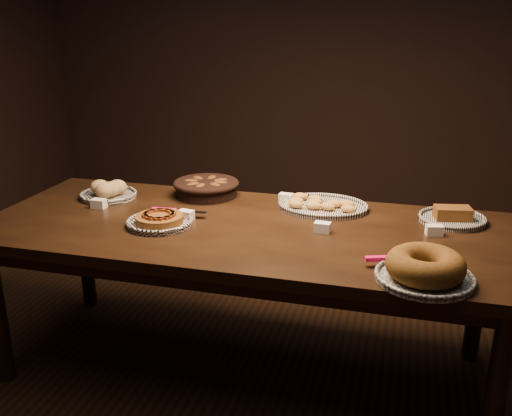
% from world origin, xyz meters
% --- Properties ---
extents(ground, '(5.00, 5.00, 0.00)m').
position_xyz_m(ground, '(0.00, 0.00, 0.00)').
color(ground, black).
rests_on(ground, ground).
extents(buffet_table, '(2.40, 1.00, 0.75)m').
position_xyz_m(buffet_table, '(0.00, 0.00, 0.68)').
color(buffet_table, black).
rests_on(buffet_table, ground).
extents(apple_tart_plate, '(0.32, 0.31, 0.06)m').
position_xyz_m(apple_tart_plate, '(-0.37, -0.10, 0.77)').
color(apple_tart_plate, white).
rests_on(apple_tart_plate, buffet_table).
extents(madeleine_platter, '(0.44, 0.36, 0.05)m').
position_xyz_m(madeleine_platter, '(0.30, 0.33, 0.77)').
color(madeleine_platter, black).
rests_on(madeleine_platter, buffet_table).
extents(bundt_cake_plate, '(0.40, 0.35, 0.11)m').
position_xyz_m(bundt_cake_plate, '(0.78, -0.38, 0.80)').
color(bundt_cake_plate, black).
rests_on(bundt_cake_plate, buffet_table).
extents(croissant_basket, '(0.36, 0.36, 0.09)m').
position_xyz_m(croissant_basket, '(-0.32, 0.38, 0.80)').
color(croissant_basket, black).
rests_on(croissant_basket, buffet_table).
extents(bread_roll_plate, '(0.29, 0.29, 0.09)m').
position_xyz_m(bread_roll_plate, '(-0.80, 0.21, 0.79)').
color(bread_roll_plate, white).
rests_on(bread_roll_plate, buffet_table).
extents(loaf_plate, '(0.31, 0.31, 0.07)m').
position_xyz_m(loaf_plate, '(0.91, 0.30, 0.77)').
color(loaf_plate, black).
rests_on(loaf_plate, buffet_table).
extents(tent_cards, '(1.66, 0.43, 0.04)m').
position_xyz_m(tent_cards, '(0.05, 0.11, 0.77)').
color(tent_cards, white).
rests_on(tent_cards, buffet_table).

